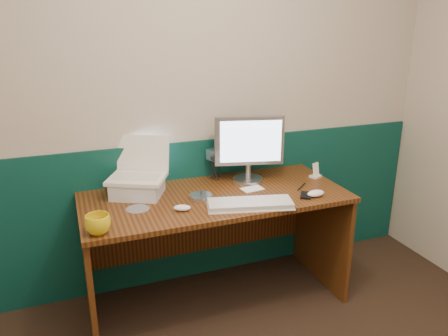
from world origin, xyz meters
name	(u,v)px	position (x,y,z in m)	size (l,w,h in m)	color
back_wall	(190,103)	(0.00, 1.75, 1.25)	(3.50, 0.04, 2.50)	#BFB3A2
wainscot	(193,211)	(0.00, 1.74, 0.50)	(3.48, 0.02, 1.00)	#083635
desk	(216,250)	(0.04, 1.38, 0.38)	(1.60, 0.70, 0.75)	#391B0A
laptop_riser	(138,188)	(-0.40, 1.54, 0.80)	(0.28, 0.24, 0.10)	silver
laptop	(136,158)	(-0.40, 1.54, 0.98)	(0.33, 0.25, 0.27)	white
monitor	(248,148)	(0.33, 1.54, 0.97)	(0.45, 0.13, 0.45)	#ADADB2
keyboard	(250,204)	(0.17, 1.14, 0.76)	(0.48, 0.16, 0.03)	silver
mouse_right	(316,193)	(0.60, 1.15, 0.77)	(0.12, 0.07, 0.04)	white
mouse_left	(182,208)	(-0.21, 1.23, 0.77)	(0.10, 0.06, 0.03)	white
mug	(98,224)	(-0.67, 1.10, 0.80)	(0.13, 0.13, 0.10)	yellow
camcorder	(216,166)	(0.14, 1.65, 0.84)	(0.08, 0.12, 0.18)	#B7B6BC
cd_spindle	(201,197)	(-0.06, 1.35, 0.76)	(0.13, 0.13, 0.03)	#B1B6C2
cd_loose_a	(138,209)	(-0.44, 1.34, 0.75)	(0.13, 0.13, 0.00)	#B2BBC2
pen	(302,186)	(0.60, 1.31, 0.75)	(0.01, 0.01, 0.14)	black
papers	(252,189)	(0.29, 1.39, 0.75)	(0.14, 0.09, 0.00)	white
dock	(315,176)	(0.78, 1.44, 0.76)	(0.07, 0.06, 0.01)	white
music_player	(316,169)	(0.78, 1.44, 0.81)	(0.05, 0.01, 0.09)	white
pda	(306,195)	(0.54, 1.17, 0.76)	(0.06, 0.11, 0.01)	black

